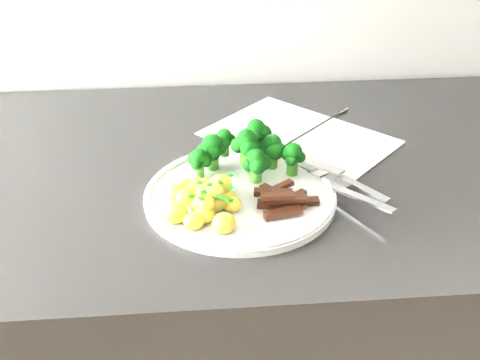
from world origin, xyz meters
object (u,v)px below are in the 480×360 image
(broccoli, at_px, (247,148))
(knife, at_px, (348,181))
(recipe_paper, at_px, (299,138))
(beef_strips, at_px, (284,200))
(plate, at_px, (240,194))
(fork, at_px, (344,188))
(potatoes, at_px, (205,199))

(broccoli, bearing_deg, knife, -17.89)
(recipe_paper, relative_size, beef_strips, 3.94)
(recipe_paper, relative_size, knife, 2.32)
(recipe_paper, height_order, knife, knife)
(plate, height_order, knife, knife)
(broccoli, relative_size, beef_strips, 1.94)
(recipe_paper, height_order, fork, fork)
(broccoli, distance_m, potatoes, 0.12)
(potatoes, bearing_deg, plate, 33.96)
(beef_strips, height_order, knife, beef_strips)
(plate, xyz_separation_m, broccoli, (0.02, 0.06, 0.04))
(fork, height_order, knife, fork)
(recipe_paper, bearing_deg, potatoes, -127.81)
(recipe_paper, xyz_separation_m, beef_strips, (-0.06, -0.21, 0.02))
(potatoes, xyz_separation_m, knife, (0.20, 0.05, -0.02))
(recipe_paper, xyz_separation_m, fork, (0.03, -0.18, 0.02))
(recipe_paper, distance_m, knife, 0.16)
(plate, bearing_deg, broccoli, 76.66)
(broccoli, height_order, fork, broccoli)
(potatoes, xyz_separation_m, beef_strips, (0.10, -0.00, -0.01))
(broccoli, xyz_separation_m, potatoes, (-0.06, -0.10, -0.02))
(recipe_paper, bearing_deg, beef_strips, -105.16)
(plate, relative_size, broccoli, 1.57)
(recipe_paper, distance_m, fork, 0.19)
(fork, relative_size, knife, 1.05)
(beef_strips, relative_size, fork, 0.56)
(plate, bearing_deg, potatoes, -146.04)
(beef_strips, distance_m, knife, 0.11)
(plate, height_order, beef_strips, beef_strips)
(fork, bearing_deg, beef_strips, -164.91)
(recipe_paper, relative_size, potatoes, 2.83)
(plate, bearing_deg, fork, -5.31)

